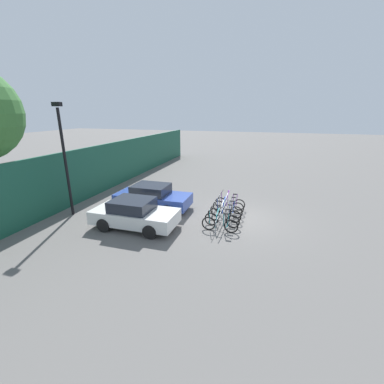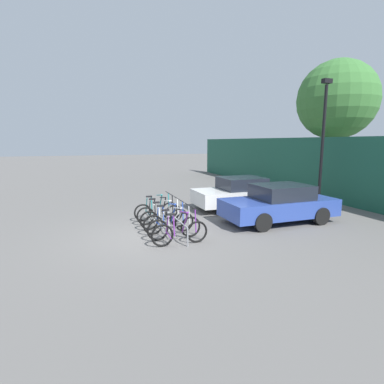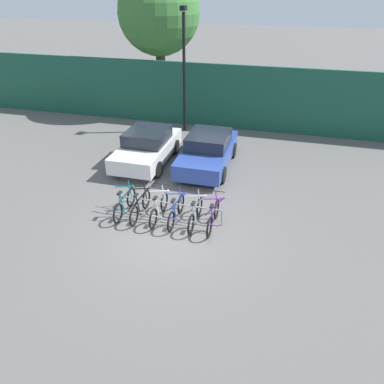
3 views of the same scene
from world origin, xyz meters
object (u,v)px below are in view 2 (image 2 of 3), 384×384
object	(u,v)px
bicycle_blue	(169,222)
car_blue	(279,204)
bike_rack	(171,216)
bicycle_teal	(156,210)
bicycle_purple	(180,232)
tree_behind_hoarding	(337,101)
bicycle_white	(164,218)
bicycle_black	(160,213)
bicycle_silver	(174,227)
car_white	(240,193)
lamp_post	(323,136)

from	to	relation	value
bicycle_blue	car_blue	distance (m)	4.22
bike_rack	bicycle_blue	distance (m)	0.33
bicycle_teal	bicycle_blue	xyz separation A→B (m)	(1.75, 0.00, 0.00)
bicycle_teal	bike_rack	bearing A→B (deg)	9.71
bicycle_purple	tree_behind_hoarding	size ratio (longest dim) A/B	0.23
bicycle_white	bicycle_blue	bearing A→B (deg)	-2.19
bicycle_teal	bicycle_black	bearing A→B (deg)	3.94
bicycle_white	bicycle_blue	xyz separation A→B (m)	(0.57, 0.00, 0.00)
bicycle_teal	car_blue	bearing A→B (deg)	70.71
bike_rack	bicycle_silver	bearing A→B (deg)	-9.31
bicycle_teal	bicycle_purple	size ratio (longest dim) A/B	1.00
bike_rack	bicycle_white	xyz separation A→B (m)	(-0.29, -0.15, -0.11)
bicycle_blue	car_white	size ratio (longest dim) A/B	0.43
bicycle_black	bicycle_purple	xyz separation A→B (m)	(2.40, 0.00, 0.00)
car_blue	lamp_post	size ratio (longest dim) A/B	0.73
car_white	car_blue	distance (m)	2.54
bike_rack	bicycle_white	size ratio (longest dim) A/B	2.04
bicycle_silver	bicycle_purple	world-z (taller)	same
bicycle_teal	car_white	xyz separation A→B (m)	(-0.72, 3.96, 0.31)
bicycle_purple	lamp_post	bearing A→B (deg)	109.02
bicycle_teal	bicycle_silver	bearing A→B (deg)	3.94
bicycle_black	bicycle_silver	size ratio (longest dim) A/B	1.00
car_white	tree_behind_hoarding	size ratio (longest dim) A/B	0.55
bicycle_silver	lamp_post	xyz separation A→B (m)	(-2.64, 7.97, 2.84)
bike_rack	bicycle_blue	xyz separation A→B (m)	(0.28, -0.15, -0.11)
car_white	tree_behind_hoarding	world-z (taller)	tree_behind_hoarding
bicycle_teal	tree_behind_hoarding	bearing A→B (deg)	106.52
bicycle_white	bicycle_blue	world-z (taller)	same
bicycle_silver	tree_behind_hoarding	world-z (taller)	tree_behind_hoarding
bicycle_purple	car_blue	size ratio (longest dim) A/B	0.41
bicycle_black	car_white	world-z (taller)	car_white
bicycle_purple	lamp_post	xyz separation A→B (m)	(-3.20, 7.97, 2.84)
bicycle_black	bicycle_blue	xyz separation A→B (m)	(1.21, 0.00, 0.00)
bicycle_black	tree_behind_hoarding	size ratio (longest dim) A/B	0.23
bike_rack	bicycle_white	world-z (taller)	bicycle_white
bicycle_teal	bicycle_black	world-z (taller)	same
car_white	car_blue	size ratio (longest dim) A/B	0.96
car_blue	car_white	bearing A→B (deg)	-174.31
bike_rack	tree_behind_hoarding	distance (m)	12.24
bicycle_teal	bicycle_silver	distance (m)	2.38
bicycle_teal	bicycle_white	world-z (taller)	same
bicycle_blue	lamp_post	xyz separation A→B (m)	(-2.01, 7.97, 2.84)
bicycle_purple	car_blue	distance (m)	4.37
bicycle_teal	car_blue	distance (m)	4.59
tree_behind_hoarding	bicycle_teal	bearing A→B (deg)	-77.42
bike_rack	car_white	distance (m)	4.40
bike_rack	bicycle_black	bearing A→B (deg)	-170.91
car_blue	tree_behind_hoarding	xyz separation A→B (m)	(-4.21, 6.56, 4.48)
lamp_post	bicycle_black	bearing A→B (deg)	-84.27
bicycle_white	car_white	world-z (taller)	car_white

